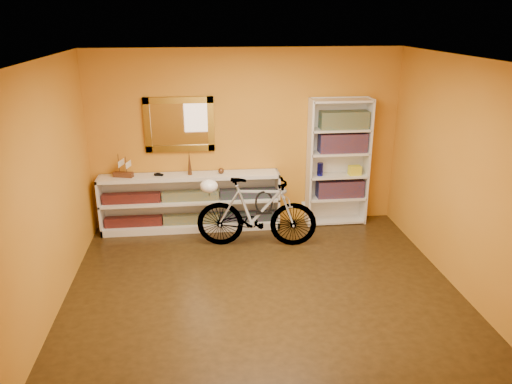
{
  "coord_description": "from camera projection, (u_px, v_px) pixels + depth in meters",
  "views": [
    {
      "loc": [
        -0.65,
        -5.0,
        3.01
      ],
      "look_at": [
        0.0,
        0.7,
        0.95
      ],
      "focal_mm": 34.6,
      "sensor_mm": 36.0,
      "label": 1
    }
  ],
  "objects": [
    {
      "name": "yellow_bag",
      "position": [
        355.0,
        170.0,
        7.33
      ],
      "size": [
        0.19,
        0.13,
        0.14
      ],
      "primitive_type": "cube",
      "rotation": [
        0.0,
        0.0,
        0.07
      ],
      "color": "yellow",
      "rests_on": "bookcase"
    },
    {
      "name": "book_row_c",
      "position": [
        344.0,
        120.0,
        7.09
      ],
      "size": [
        0.7,
        0.22,
        0.25
      ],
      "primitive_type": "cube",
      "color": "#1C5663",
      "rests_on": "bookcase"
    },
    {
      "name": "toy_car",
      "position": [
        159.0,
        176.0,
        7.03
      ],
      "size": [
        0.0,
        0.01,
        0.0
      ],
      "primitive_type": "imported",
      "rotation": [
        0.0,
        0.0,
        1.37
      ],
      "color": "black",
      "rests_on": "console_unit"
    },
    {
      "name": "right_wall",
      "position": [
        461.0,
        176.0,
        5.56
      ],
      "size": [
        0.01,
        4.0,
        2.6
      ],
      "primitive_type": "cube",
      "color": "#C2791D",
      "rests_on": "ground"
    },
    {
      "name": "console_unit",
      "position": [
        191.0,
        202.0,
        7.22
      ],
      "size": [
        2.6,
        0.35,
        0.85
      ],
      "primitive_type": null,
      "color": "silver",
      "rests_on": "floor"
    },
    {
      "name": "bookcase",
      "position": [
        338.0,
        163.0,
        7.3
      ],
      "size": [
        0.9,
        0.3,
        1.9
      ],
      "primitive_type": null,
      "color": "silver",
      "rests_on": "floor"
    },
    {
      "name": "book_row_b",
      "position": [
        343.0,
        143.0,
        7.2
      ],
      "size": [
        0.7,
        0.22,
        0.28
      ],
      "primitive_type": "cube",
      "color": "maroon",
      "rests_on": "bookcase"
    },
    {
      "name": "decorative_orb",
      "position": [
        221.0,
        171.0,
        7.11
      ],
      "size": [
        0.09,
        0.09,
        0.09
      ],
      "primitive_type": "sphere",
      "color": "#54331C",
      "rests_on": "console_unit"
    },
    {
      "name": "gilt_mirror",
      "position": [
        179.0,
        125.0,
        6.97
      ],
      "size": [
        0.98,
        0.06,
        0.78
      ],
      "primitive_type": "cube",
      "color": "brown",
      "rests_on": "back_wall"
    },
    {
      "name": "back_wall",
      "position": [
        246.0,
        139.0,
        7.19
      ],
      "size": [
        4.5,
        0.01,
        2.6
      ],
      "primitive_type": "cube",
      "color": "#C2791D",
      "rests_on": "ground"
    },
    {
      "name": "book_row_a",
      "position": [
        340.0,
        188.0,
        7.44
      ],
      "size": [
        0.7,
        0.22,
        0.26
      ],
      "primitive_type": "cube",
      "color": "maroon",
      "rests_on": "bookcase"
    },
    {
      "name": "ceiling",
      "position": [
        264.0,
        59.0,
        4.88
      ],
      "size": [
        4.5,
        4.0,
        0.01
      ],
      "primitive_type": "cube",
      "color": "silver",
      "rests_on": "ground"
    },
    {
      "name": "left_wall",
      "position": [
        47.0,
        191.0,
        5.08
      ],
      "size": [
        0.01,
        4.0,
        2.6
      ],
      "primitive_type": "cube",
      "color": "#C2791D",
      "rests_on": "ground"
    },
    {
      "name": "bicycle",
      "position": [
        257.0,
        212.0,
        6.68
      ],
      "size": [
        0.65,
        1.71,
        0.98
      ],
      "primitive_type": "imported",
      "rotation": [
        0.0,
        0.0,
        1.44
      ],
      "color": "silver",
      "rests_on": "floor"
    },
    {
      "name": "travel_mug",
      "position": [
        320.0,
        169.0,
        7.28
      ],
      "size": [
        0.09,
        0.09,
        0.19
      ],
      "primitive_type": "cylinder",
      "color": "navy",
      "rests_on": "bookcase"
    },
    {
      "name": "cd_row_lower",
      "position": [
        192.0,
        219.0,
        7.29
      ],
      "size": [
        2.5,
        0.13,
        0.14
      ],
      "primitive_type": "cube",
      "color": "black",
      "rests_on": "console_unit"
    },
    {
      "name": "floor",
      "position": [
        263.0,
        289.0,
        5.76
      ],
      "size": [
        4.5,
        4.0,
        0.01
      ],
      "primitive_type": "cube",
      "color": "black",
      "rests_on": "ground"
    },
    {
      "name": "helmet",
      "position": [
        209.0,
        186.0,
        6.57
      ],
      "size": [
        0.24,
        0.23,
        0.18
      ],
      "primitive_type": "ellipsoid",
      "color": "white",
      "rests_on": "bicycle"
    },
    {
      "name": "cd_row_upper",
      "position": [
        190.0,
        196.0,
        7.17
      ],
      "size": [
        2.5,
        0.13,
        0.14
      ],
      "primitive_type": "cube",
      "color": "navy",
      "rests_on": "console_unit"
    },
    {
      "name": "bronze_ornament",
      "position": [
        190.0,
        163.0,
        7.02
      ],
      "size": [
        0.06,
        0.06,
        0.36
      ],
      "primitive_type": "cone",
      "color": "#54331C",
      "rests_on": "console_unit"
    },
    {
      "name": "red_tin",
      "position": [
        326.0,
        122.0,
        7.1
      ],
      "size": [
        0.19,
        0.19,
        0.19
      ],
      "primitive_type": "cube",
      "rotation": [
        0.0,
        0.0,
        -0.37
      ],
      "color": "maroon",
      "rests_on": "bookcase"
    },
    {
      "name": "u_lock",
      "position": [
        264.0,
        202.0,
        6.63
      ],
      "size": [
        0.25,
        0.03,
        0.25
      ],
      "primitive_type": "torus",
      "rotation": [
        1.57,
        0.0,
        0.0
      ],
      "color": "black",
      "rests_on": "bicycle"
    },
    {
      "name": "wall_socket",
      "position": [
        304.0,
        204.0,
        7.63
      ],
      "size": [
        0.09,
        0.02,
        0.09
      ],
      "primitive_type": "cube",
      "color": "silver",
      "rests_on": "back_wall"
    },
    {
      "name": "model_ship",
      "position": [
        122.0,
        166.0,
        6.92
      ],
      "size": [
        0.3,
        0.18,
        0.33
      ],
      "primitive_type": null,
      "rotation": [
        0.0,
        0.0,
        -0.27
      ],
      "color": "#472513",
      "rests_on": "console_unit"
    }
  ]
}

